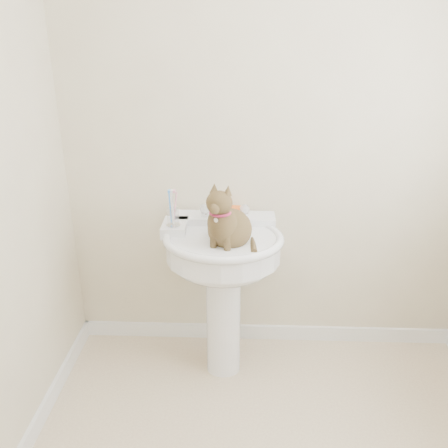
# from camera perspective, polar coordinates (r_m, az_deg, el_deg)

# --- Properties ---
(wall_back) EXTENTS (2.20, 0.00, 2.50)m
(wall_back) POSITION_cam_1_polar(r_m,az_deg,el_deg) (2.47, 5.94, 10.80)
(wall_back) COLOR #C3B496
(wall_back) RESTS_ON ground
(baseboard_back) EXTENTS (2.20, 0.02, 0.09)m
(baseboard_back) POSITION_cam_1_polar(r_m,az_deg,el_deg) (2.95, 5.00, -12.82)
(baseboard_back) COLOR white
(baseboard_back) RESTS_ON floor
(pedestal_sink) EXTENTS (0.61, 0.60, 0.84)m
(pedestal_sink) POSITION_cam_1_polar(r_m,az_deg,el_deg) (2.39, -0.14, -4.63)
(pedestal_sink) COLOR white
(pedestal_sink) RESTS_ON floor
(faucet) EXTENTS (0.28, 0.12, 0.14)m
(faucet) POSITION_cam_1_polar(r_m,az_deg,el_deg) (2.43, 0.07, 1.62)
(faucet) COLOR silver
(faucet) RESTS_ON pedestal_sink
(soap_bar) EXTENTS (0.09, 0.06, 0.03)m
(soap_bar) POSITION_cam_1_polar(r_m,az_deg,el_deg) (2.52, 1.15, 1.75)
(soap_bar) COLOR orange
(soap_bar) RESTS_ON pedestal_sink
(toothbrush_cup) EXTENTS (0.07, 0.07, 0.19)m
(toothbrush_cup) POSITION_cam_1_polar(r_m,az_deg,el_deg) (2.34, -6.15, 0.84)
(toothbrush_cup) COLOR silver
(toothbrush_cup) RESTS_ON pedestal_sink
(cat) EXTENTS (0.23, 0.29, 0.43)m
(cat) POSITION_cam_1_polar(r_m,az_deg,el_deg) (2.23, 0.52, -0.16)
(cat) COLOR brown
(cat) RESTS_ON pedestal_sink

